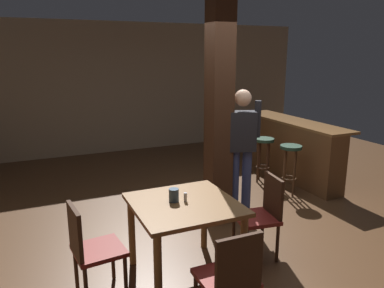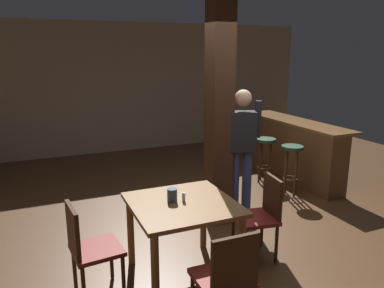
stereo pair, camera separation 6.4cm
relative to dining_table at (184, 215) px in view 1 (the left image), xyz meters
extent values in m
plane|color=#4C301C|center=(1.04, 0.61, -0.65)|extent=(10.80, 10.80, 0.00)
cube|color=gray|center=(1.04, 5.11, 0.75)|extent=(8.00, 0.10, 2.80)
cube|color=#382114|center=(0.88, 0.98, 0.75)|extent=(0.28, 0.28, 2.80)
cube|color=brown|center=(0.00, 0.00, 0.11)|extent=(0.97, 0.97, 0.04)
cylinder|color=brown|center=(0.41, 0.41, -0.28)|extent=(0.07, 0.07, 0.73)
cylinder|color=brown|center=(-0.41, 0.41, -0.28)|extent=(0.07, 0.07, 0.73)
cylinder|color=brown|center=(0.41, -0.41, -0.28)|extent=(0.07, 0.07, 0.73)
cylinder|color=brown|center=(-0.41, -0.41, -0.28)|extent=(0.07, 0.07, 0.73)
cube|color=maroon|center=(-0.82, 0.02, -0.20)|extent=(0.46, 0.46, 0.04)
cube|color=#382114|center=(-1.01, 0.00, 0.03)|extent=(0.08, 0.38, 0.45)
cylinder|color=#382114|center=(-0.66, 0.21, -0.42)|extent=(0.04, 0.04, 0.43)
cylinder|color=#382114|center=(-0.62, -0.13, -0.42)|extent=(0.04, 0.04, 0.43)
cylinder|color=#382114|center=(-1.01, 0.18, -0.42)|extent=(0.04, 0.04, 0.43)
cube|color=maroon|center=(0.83, 0.02, -0.20)|extent=(0.48, 0.48, 0.04)
cube|color=#382114|center=(1.02, -0.01, 0.03)|extent=(0.09, 0.38, 0.45)
cylinder|color=#382114|center=(0.63, -0.13, -0.42)|extent=(0.04, 0.04, 0.43)
cylinder|color=#382114|center=(0.68, 0.22, -0.42)|extent=(0.04, 0.04, 0.43)
cylinder|color=#382114|center=(0.98, -0.18, -0.42)|extent=(0.04, 0.04, 0.43)
cylinder|color=#382114|center=(1.03, 0.17, -0.42)|extent=(0.04, 0.04, 0.43)
cube|color=maroon|center=(0.01, -0.81, -0.20)|extent=(0.42, 0.42, 0.04)
cube|color=#382114|center=(0.01, -1.00, 0.03)|extent=(0.38, 0.04, 0.45)
cylinder|color=#382114|center=(0.18, -0.63, -0.42)|extent=(0.04, 0.04, 0.43)
cylinder|color=#33475B|center=(-0.08, 0.06, 0.19)|extent=(0.10, 0.10, 0.13)
cylinder|color=silver|center=(0.02, 0.02, 0.17)|extent=(0.03, 0.03, 0.09)
cube|color=black|center=(1.16, 0.88, 0.55)|extent=(0.39, 0.30, 0.50)
sphere|color=tan|center=(1.16, 0.88, 0.97)|extent=(0.27, 0.27, 0.21)
cylinder|color=navy|center=(1.24, 0.85, -0.17)|extent=(0.15, 0.15, 0.95)
cylinder|color=navy|center=(1.09, 0.91, -0.17)|extent=(0.15, 0.15, 0.95)
cylinder|color=black|center=(1.34, 0.82, 0.70)|extent=(0.10, 0.10, 0.46)
cylinder|color=black|center=(0.98, 0.95, 0.70)|extent=(0.10, 0.10, 0.46)
cube|color=brown|center=(2.96, 2.10, 0.34)|extent=(0.56, 2.40, 0.04)
cube|color=brown|center=(2.86, 2.10, -0.16)|extent=(0.36, 2.40, 0.97)
cylinder|color=#1E3828|center=(2.34, 1.36, 0.11)|extent=(0.33, 0.33, 0.05)
torus|color=#4C301C|center=(2.34, 1.36, -0.38)|extent=(0.23, 0.23, 0.02)
cylinder|color=#4C301C|center=(2.34, 1.47, -0.28)|extent=(0.03, 0.03, 0.73)
cylinder|color=#4C301C|center=(2.34, 1.25, -0.28)|extent=(0.03, 0.03, 0.73)
cylinder|color=#4C301C|center=(2.44, 1.36, -0.28)|extent=(0.03, 0.03, 0.73)
cylinder|color=#4C301C|center=(2.23, 1.36, -0.28)|extent=(0.03, 0.03, 0.73)
cylinder|color=#1E3828|center=(2.31, 2.03, 0.09)|extent=(0.33, 0.33, 0.05)
torus|color=#382114|center=(2.31, 2.03, -0.39)|extent=(0.24, 0.24, 0.02)
cylinder|color=#382114|center=(2.31, 2.13, -0.29)|extent=(0.03, 0.03, 0.71)
cylinder|color=#382114|center=(2.31, 1.92, -0.29)|extent=(0.03, 0.03, 0.71)
cylinder|color=#382114|center=(2.42, 2.03, -0.29)|extent=(0.03, 0.03, 0.71)
cylinder|color=#382114|center=(2.20, 2.03, -0.29)|extent=(0.03, 0.03, 0.71)
camera|label=1|loc=(-1.28, -3.06, 1.51)|focal=35.00mm
camera|label=2|loc=(-1.22, -3.08, 1.51)|focal=35.00mm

